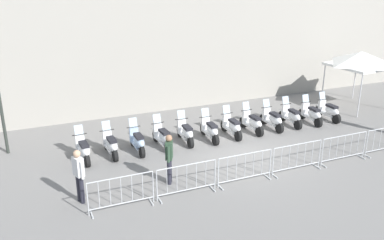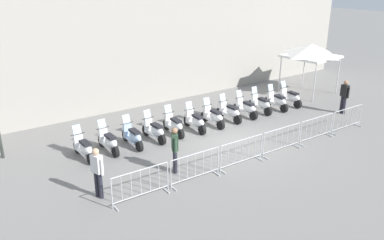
% 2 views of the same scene
% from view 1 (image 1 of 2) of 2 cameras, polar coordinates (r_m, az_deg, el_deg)
% --- Properties ---
extents(ground_plane, '(120.00, 120.00, 0.00)m').
position_cam_1_polar(ground_plane, '(16.15, 7.23, -5.01)').
color(ground_plane, slate).
extents(motorcycle_0, '(0.56, 1.72, 1.24)m').
position_cam_1_polar(motorcycle_0, '(16.01, -14.61, -3.96)').
color(motorcycle_0, black).
rests_on(motorcycle_0, ground).
extents(motorcycle_1, '(0.56, 1.73, 1.24)m').
position_cam_1_polar(motorcycle_1, '(16.21, -11.02, -3.37)').
color(motorcycle_1, black).
rests_on(motorcycle_1, ground).
extents(motorcycle_2, '(0.57, 1.73, 1.24)m').
position_cam_1_polar(motorcycle_2, '(16.37, -7.43, -2.92)').
color(motorcycle_2, black).
rests_on(motorcycle_2, ground).
extents(motorcycle_3, '(0.56, 1.72, 1.24)m').
position_cam_1_polar(motorcycle_3, '(16.69, -4.03, -2.33)').
color(motorcycle_3, black).
rests_on(motorcycle_3, ground).
extents(motorcycle_4, '(0.62, 1.72, 1.24)m').
position_cam_1_polar(motorcycle_4, '(17.10, -0.85, -1.74)').
color(motorcycle_4, black).
rests_on(motorcycle_4, ground).
extents(motorcycle_5, '(0.60, 1.72, 1.24)m').
position_cam_1_polar(motorcycle_5, '(17.37, 2.51, -1.40)').
color(motorcycle_5, black).
rests_on(motorcycle_5, ground).
extents(motorcycle_6, '(0.57, 1.73, 1.24)m').
position_cam_1_polar(motorcycle_6, '(17.84, 5.50, -0.89)').
color(motorcycle_6, black).
rests_on(motorcycle_6, ground).
extents(motorcycle_7, '(0.56, 1.72, 1.24)m').
position_cam_1_polar(motorcycle_7, '(18.39, 8.26, -0.36)').
color(motorcycle_7, black).
rests_on(motorcycle_7, ground).
extents(motorcycle_8, '(0.56, 1.73, 1.24)m').
position_cam_1_polar(motorcycle_8, '(18.93, 10.95, 0.07)').
color(motorcycle_8, black).
rests_on(motorcycle_8, ground).
extents(motorcycle_9, '(0.61, 1.72, 1.24)m').
position_cam_1_polar(motorcycle_9, '(19.53, 13.42, 0.50)').
color(motorcycle_9, black).
rests_on(motorcycle_9, ground).
extents(motorcycle_10, '(0.62, 1.72, 1.24)m').
position_cam_1_polar(motorcycle_10, '(20.07, 16.00, 0.79)').
color(motorcycle_10, black).
rests_on(motorcycle_10, ground).
extents(motorcycle_11, '(0.56, 1.73, 1.24)m').
position_cam_1_polar(motorcycle_11, '(20.75, 18.18, 1.19)').
color(motorcycle_11, black).
rests_on(motorcycle_11, ground).
extents(barrier_segment_0, '(2.00, 0.62, 1.07)m').
position_cam_1_polar(barrier_segment_0, '(12.68, -9.63, -9.83)').
color(barrier_segment_0, '#B2B5B7').
rests_on(barrier_segment_0, ground).
extents(barrier_segment_1, '(2.00, 0.62, 1.07)m').
position_cam_1_polar(barrier_segment_1, '(13.22, -0.73, -8.21)').
color(barrier_segment_1, '#B2B5B7').
rests_on(barrier_segment_1, ground).
extents(barrier_segment_2, '(2.00, 0.62, 1.07)m').
position_cam_1_polar(barrier_segment_2, '(14.06, 7.22, -6.58)').
color(barrier_segment_2, '#B2B5B7').
rests_on(barrier_segment_2, ground).
extents(barrier_segment_3, '(2.00, 0.62, 1.07)m').
position_cam_1_polar(barrier_segment_3, '(15.14, 14.13, -5.06)').
color(barrier_segment_3, '#B2B5B7').
rests_on(barrier_segment_3, ground).
extents(barrier_segment_4, '(2.00, 0.62, 1.07)m').
position_cam_1_polar(barrier_segment_4, '(16.41, 20.01, -3.70)').
color(barrier_segment_4, '#B2B5B7').
rests_on(barrier_segment_4, ground).
extents(officer_near_row_end, '(0.30, 0.54, 1.73)m').
position_cam_1_polar(officer_near_row_end, '(13.09, -15.20, -7.01)').
color(officer_near_row_end, '#23232D').
rests_on(officer_near_row_end, ground).
extents(officer_by_barriers, '(0.38, 0.48, 1.73)m').
position_cam_1_polar(officer_by_barriers, '(13.75, -3.13, -4.95)').
color(officer_by_barriers, '#23232D').
rests_on(officer_by_barriers, ground).
extents(canopy_tent, '(2.63, 2.63, 2.91)m').
position_cam_1_polar(canopy_tent, '(22.77, 22.07, 7.71)').
color(canopy_tent, silver).
rests_on(canopy_tent, ground).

